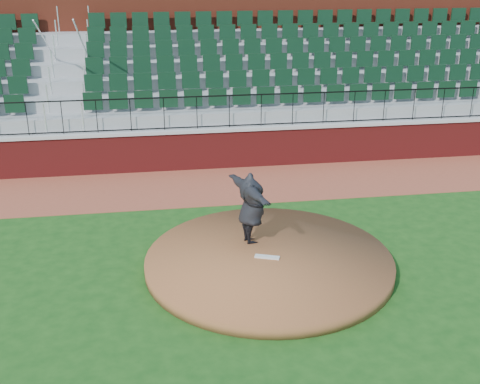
% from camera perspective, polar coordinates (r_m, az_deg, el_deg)
% --- Properties ---
extents(ground, '(90.00, 90.00, 0.00)m').
position_cam_1_polar(ground, '(12.80, 1.02, -7.88)').
color(ground, '#174313').
rests_on(ground, ground).
extents(warning_track, '(34.00, 3.20, 0.01)m').
position_cam_1_polar(warning_track, '(17.65, -1.91, 0.70)').
color(warning_track, brown).
rests_on(warning_track, ground).
extents(field_wall, '(34.00, 0.35, 1.20)m').
position_cam_1_polar(field_wall, '(18.96, -2.51, 4.09)').
color(field_wall, maroon).
rests_on(field_wall, ground).
extents(wall_cap, '(34.00, 0.45, 0.10)m').
position_cam_1_polar(wall_cap, '(18.78, -2.54, 5.98)').
color(wall_cap, '#B7B7B7').
rests_on(wall_cap, field_wall).
extents(wall_railing, '(34.00, 0.05, 1.00)m').
position_cam_1_polar(wall_railing, '(18.63, -2.57, 7.61)').
color(wall_railing, black).
rests_on(wall_railing, wall_cap).
extents(seating_stands, '(34.00, 5.10, 4.60)m').
position_cam_1_polar(seating_stands, '(21.18, -3.41, 10.68)').
color(seating_stands, gray).
rests_on(seating_stands, ground).
extents(concourse_wall, '(34.00, 0.50, 5.50)m').
position_cam_1_polar(concourse_wall, '(23.85, -4.10, 12.99)').
color(concourse_wall, maroon).
rests_on(concourse_wall, ground).
extents(pitchers_mound, '(5.34, 5.34, 0.25)m').
position_cam_1_polar(pitchers_mound, '(13.05, 2.76, -6.66)').
color(pitchers_mound, brown).
rests_on(pitchers_mound, ground).
extents(pitching_rubber, '(0.55, 0.31, 0.04)m').
position_cam_1_polar(pitching_rubber, '(12.94, 2.60, -6.20)').
color(pitching_rubber, silver).
rests_on(pitching_rubber, pitchers_mound).
extents(pitcher, '(1.05, 2.13, 1.67)m').
position_cam_1_polar(pitcher, '(13.28, 1.08, -1.52)').
color(pitcher, black).
rests_on(pitcher, pitchers_mound).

